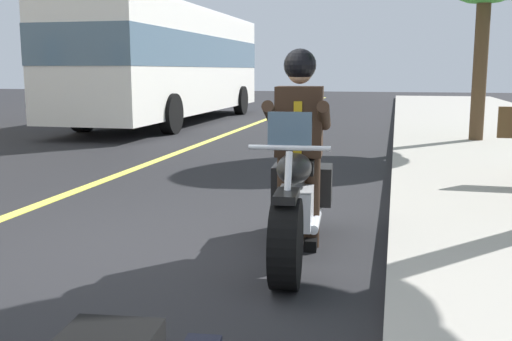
# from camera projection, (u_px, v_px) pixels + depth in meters

# --- Properties ---
(ground_plane) EXTENTS (80.00, 80.00, 0.00)m
(ground_plane) POSITION_uv_depth(u_px,v_px,m) (151.00, 252.00, 5.16)
(ground_plane) COLOR black
(motorcycle_main) EXTENTS (2.22, 0.70, 1.26)m
(motorcycle_main) POSITION_uv_depth(u_px,v_px,m) (297.00, 202.00, 5.06)
(motorcycle_main) COLOR black
(motorcycle_main) RESTS_ON ground_plane
(rider_main) EXTENTS (0.65, 0.58, 1.74)m
(rider_main) POSITION_uv_depth(u_px,v_px,m) (299.00, 131.00, 5.15)
(rider_main) COLOR black
(rider_main) RESTS_ON ground_plane
(bus_near) EXTENTS (11.05, 2.70, 3.30)m
(bus_near) POSITION_uv_depth(u_px,v_px,m) (171.00, 59.00, 17.75)
(bus_near) COLOR white
(bus_near) RESTS_ON ground_plane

